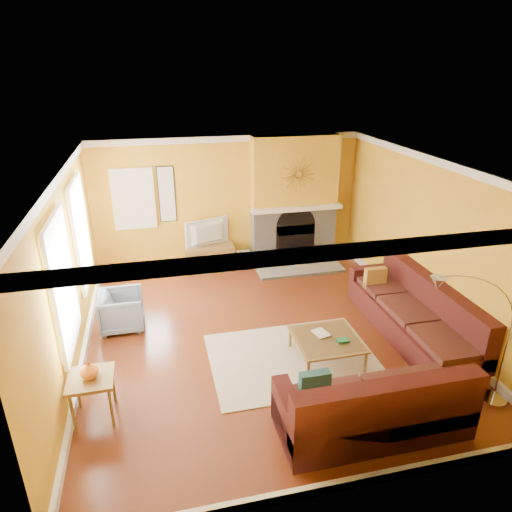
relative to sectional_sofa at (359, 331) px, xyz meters
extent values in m
cube|color=brown|center=(-1.20, 0.89, -0.46)|extent=(5.50, 6.00, 0.02)
cube|color=white|center=(-1.20, 0.89, 2.26)|extent=(5.50, 6.00, 0.02)
cube|color=gold|center=(-1.20, 3.90, 0.90)|extent=(5.50, 0.02, 2.70)
cube|color=gold|center=(-1.20, -2.12, 0.90)|extent=(5.50, 0.02, 2.70)
cube|color=gold|center=(-3.96, 0.89, 0.90)|extent=(0.02, 6.00, 2.70)
cube|color=gold|center=(1.56, 0.89, 0.90)|extent=(0.02, 6.00, 2.70)
cube|color=white|center=(-3.92, 2.19, 1.05)|extent=(0.06, 1.22, 1.72)
cube|color=white|center=(-3.92, 0.29, 1.05)|extent=(0.06, 1.22, 1.72)
cube|color=white|center=(-3.10, 3.85, 1.10)|extent=(0.82, 0.06, 1.22)
cube|color=white|center=(-2.45, 3.86, 1.15)|extent=(0.34, 0.04, 1.14)
cube|color=white|center=(0.15, 3.45, 0.80)|extent=(1.92, 0.22, 0.08)
cube|color=gray|center=(0.15, 3.14, -0.42)|extent=(1.80, 0.70, 0.06)
cube|color=beige|center=(-0.93, 0.16, -0.44)|extent=(2.40, 1.80, 0.02)
cube|color=olive|center=(-1.67, 3.58, -0.18)|extent=(0.97, 0.44, 0.53)
imported|color=black|center=(-1.67, 3.58, 0.36)|extent=(0.95, 0.45, 0.56)
cube|color=white|center=(-0.95, 3.64, -0.30)|extent=(0.29, 0.29, 0.29)
imported|color=slate|center=(-3.38, 1.63, -0.13)|extent=(0.70, 0.68, 0.64)
imported|color=orange|center=(-3.64, -0.42, 0.25)|extent=(0.22, 0.22, 0.22)
imported|color=white|center=(-0.60, 0.14, -0.07)|extent=(0.24, 0.29, 0.02)
camera|label=1|loc=(-2.73, -5.15, 3.56)|focal=32.00mm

